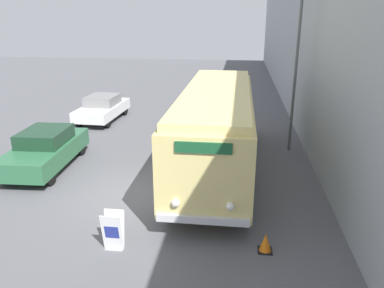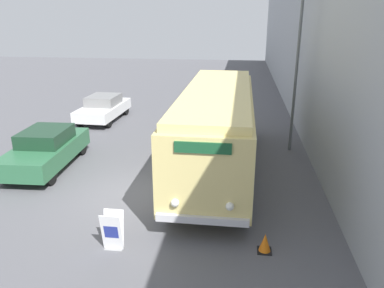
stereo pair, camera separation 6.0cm
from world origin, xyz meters
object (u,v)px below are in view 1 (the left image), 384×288
Objects in this scene: streetlamp at (298,46)px; parked_car_near at (46,149)px; sign_board at (113,232)px; traffic_cone at (265,243)px; parked_car_mid at (102,108)px; vintage_bus at (216,124)px.

streetlamp is 1.55× the size of parked_car_near.
sign_board is 0.15× the size of streetlamp.
parked_car_near is 9.04× the size of traffic_cone.
parked_car_mid is (-4.59, 11.86, 0.22)m from sign_board.
parked_car_mid is at bearing 159.67° from streetlamp.
traffic_cone is (8.13, -4.50, -0.52)m from parked_car_near.
streetlamp reaches higher than sign_board.
sign_board is 2.07× the size of traffic_cone.
parked_car_near is at bearing 151.01° from traffic_cone.
streetlamp is at bearing -18.38° from parked_car_mid.
vintage_bus is 20.43× the size of traffic_cone.
parked_car_mid is 8.46× the size of traffic_cone.
parked_car_near reaches higher than parked_car_mid.
vintage_bus reaches higher than parked_car_mid.
streetlamp is 9.01m from traffic_cone.
streetlamp is 10.81m from parked_car_near.
vintage_bus is 1.46× the size of streetlamp.
parked_car_mid is (-0.27, 6.97, -0.04)m from parked_car_near.
vintage_bus is 2.26× the size of parked_car_near.
sign_board is 3.84m from traffic_cone.
vintage_bus reaches higher than sign_board.
vintage_bus reaches higher than traffic_cone.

